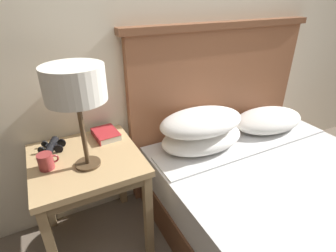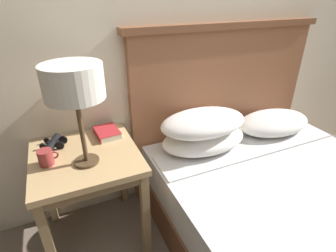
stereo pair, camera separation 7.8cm
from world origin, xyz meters
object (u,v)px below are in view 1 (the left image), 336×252
nightstand (87,170)px  book_on_nightstand (106,134)px  bed (298,210)px  table_lamp (75,86)px  binoculars_pair (52,146)px  coffee_mug (46,161)px

nightstand → book_on_nightstand: size_ratio=3.25×
book_on_nightstand → bed: bearing=-40.1°
nightstand → table_lamp: size_ratio=1.21×
book_on_nightstand → binoculars_pair: binoculars_pair is taller
bed → binoculars_pair: bearing=148.1°
bed → binoculars_pair: (-1.22, 0.76, 0.37)m
nightstand → book_on_nightstand: 0.25m
nightstand → table_lamp: table_lamp is taller
nightstand → binoculars_pair: bearing=133.1°
nightstand → binoculars_pair: binoculars_pair is taller
bed → coffee_mug: (-1.26, 0.58, 0.39)m
nightstand → binoculars_pair: (-0.15, 0.16, 0.11)m
bed → book_on_nightstand: (-0.91, 0.77, 0.37)m
bed → coffee_mug: size_ratio=19.22×
nightstand → table_lamp: bearing=-90.2°
book_on_nightstand → table_lamp: bearing=-122.9°
table_lamp → nightstand: bearing=89.8°
binoculars_pair → coffee_mug: (-0.04, -0.18, 0.02)m
coffee_mug → book_on_nightstand: bearing=27.5°
nightstand → coffee_mug: coffee_mug is taller
nightstand → coffee_mug: 0.23m
nightstand → book_on_nightstand: bearing=46.2°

